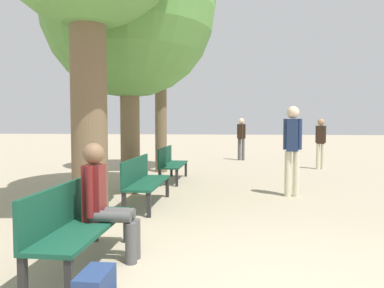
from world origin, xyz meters
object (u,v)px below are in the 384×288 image
Objects in this scene: pedestrian_far at (241,136)px; bench_row_1 at (143,178)px; tree_row_1 at (129,12)px; bench_row_2 at (170,161)px; pedestrian_near at (292,145)px; bench_row_0 at (76,219)px; person_seated at (104,198)px; pedestrian_mid at (321,140)px.

bench_row_1 is at bearing -102.86° from pedestrian_far.
bench_row_1 is 0.31× the size of tree_row_1.
pedestrian_near is (2.69, -1.62, 0.53)m from bench_row_2.
bench_row_0 is 2.75m from bench_row_1.
bench_row_0 is 1.34× the size of person_seated.
pedestrian_far is at bearing 97.23° from pedestrian_near.
pedestrian_near reaches higher than bench_row_1.
person_seated reaches higher than bench_row_0.
pedestrian_near is (2.46, 3.67, 0.35)m from person_seated.
pedestrian_mid is 3.41m from pedestrian_far.
bench_row_0 is 1.00× the size of bench_row_2.
bench_row_2 is 3.19m from pedestrian_near.
bench_row_2 is 3.59m from tree_row_1.
bench_row_2 is 1.04× the size of pedestrian_far.
tree_row_1 is 4.37× the size of person_seated.
person_seated is at bearing -116.16° from pedestrian_mid.
bench_row_1 is (0.00, 2.75, 0.00)m from bench_row_0.
tree_row_1 is at bearing 115.34° from bench_row_1.
person_seated is at bearing 42.03° from bench_row_0.
pedestrian_mid is (3.97, 8.08, 0.24)m from person_seated.
bench_row_2 is (0.00, 5.50, 0.00)m from bench_row_0.
tree_row_1 is at bearing 97.99° from bench_row_0.
person_seated is (0.23, -2.54, 0.17)m from bench_row_1.
pedestrian_mid is (1.50, 4.41, -0.12)m from pedestrian_near.
bench_row_1 is 2.97m from pedestrian_near.
pedestrian_mid is (4.74, 4.38, -2.76)m from tree_row_1.
pedestrian_mid is at bearing 63.84° from person_seated.
bench_row_0 is 1.04× the size of pedestrian_far.
bench_row_2 is 0.94× the size of pedestrian_near.
tree_row_1 is (-0.55, 3.91, 3.17)m from bench_row_0.
bench_row_0 is 9.30m from pedestrian_mid.
bench_row_2 is at bearing -146.42° from pedestrian_mid.
bench_row_1 is 6.96m from pedestrian_mid.
bench_row_1 is at bearing 95.11° from person_seated.
pedestrian_near is at bearing -82.77° from pedestrian_far.
pedestrian_mid is at bearing 33.58° from bench_row_2.
pedestrian_mid is 0.98× the size of pedestrian_far.
bench_row_2 is (0.00, 2.75, 0.00)m from bench_row_1.
person_seated is at bearing -123.88° from pedestrian_near.
bench_row_1 is 1.06× the size of pedestrian_mid.
pedestrian_far is (1.82, 10.73, 0.43)m from bench_row_0.
pedestrian_far is (-2.37, 2.45, 0.02)m from pedestrian_mid.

